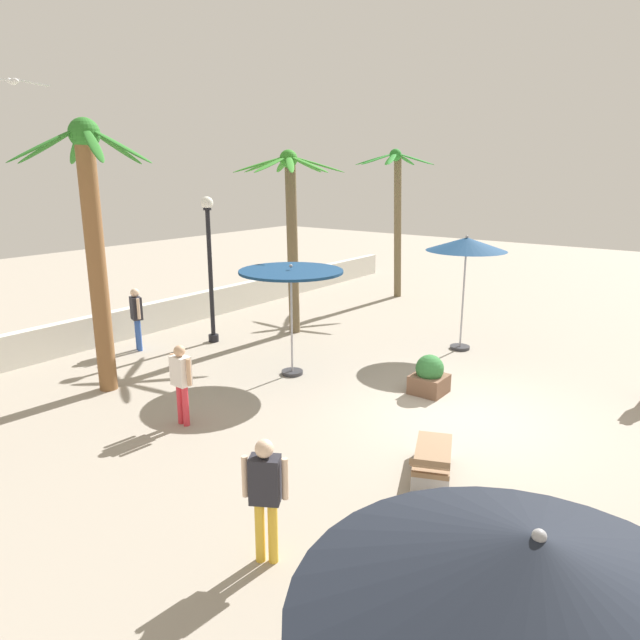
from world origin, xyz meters
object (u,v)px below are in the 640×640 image
(palm_tree_2, at_px, (291,218))
(planter, at_px, (429,376))
(patio_umbrella_2, at_px, (291,278))
(seagull_0, at_px, (13,81))
(lamp_post_1, at_px, (210,260))
(patio_umbrella_0, at_px, (466,246))
(palm_tree_0, at_px, (397,204))
(palm_tree_1, at_px, (93,230))
(guest_2, at_px, (137,313))
(guest_1, at_px, (265,490))
(lounge_chair_0, at_px, (432,458))
(patio_umbrella_1, at_px, (534,581))
(guest_3, at_px, (181,377))

(palm_tree_2, bearing_deg, planter, -109.26)
(patio_umbrella_2, bearing_deg, seagull_0, 139.53)
(patio_umbrella_2, relative_size, lamp_post_1, 0.65)
(patio_umbrella_0, height_order, patio_umbrella_2, patio_umbrella_0)
(palm_tree_0, relative_size, lamp_post_1, 1.35)
(palm_tree_1, bearing_deg, palm_tree_0, -1.91)
(patio_umbrella_0, height_order, palm_tree_1, palm_tree_1)
(patio_umbrella_0, height_order, guest_2, patio_umbrella_0)
(palm_tree_2, relative_size, planter, 6.09)
(guest_1, bearing_deg, planter, 8.10)
(patio_umbrella_0, xyz_separation_m, guest_1, (-9.49, -1.61, -1.78))
(patio_umbrella_2, distance_m, lounge_chair_0, 5.66)
(palm_tree_0, height_order, guest_1, palm_tree_0)
(patio_umbrella_0, height_order, patio_umbrella_1, patio_umbrella_0)
(patio_umbrella_0, height_order, lounge_chair_0, patio_umbrella_0)
(palm_tree_2, height_order, guest_2, palm_tree_2)
(palm_tree_0, xyz_separation_m, palm_tree_2, (-5.99, -0.00, -0.12))
(guest_3, distance_m, planter, 5.17)
(patio_umbrella_1, bearing_deg, seagull_0, 74.89)
(lamp_post_1, xyz_separation_m, seagull_0, (-4.69, -0.03, 3.97))
(lamp_post_1, relative_size, guest_3, 2.55)
(guest_3, bearing_deg, planter, -35.51)
(patio_umbrella_1, bearing_deg, lamp_post_1, 54.97)
(palm_tree_0, distance_m, palm_tree_2, 5.99)
(palm_tree_1, distance_m, lounge_chair_0, 8.02)
(patio_umbrella_0, height_order, guest_1, patio_umbrella_0)
(palm_tree_1, height_order, lamp_post_1, palm_tree_1)
(lamp_post_1, bearing_deg, seagull_0, -179.63)
(palm_tree_2, distance_m, seagull_0, 7.39)
(patio_umbrella_1, distance_m, patio_umbrella_2, 10.15)
(patio_umbrella_2, relative_size, guest_1, 1.60)
(patio_umbrella_1, bearing_deg, lounge_chair_0, 30.91)
(patio_umbrella_2, relative_size, guest_2, 1.55)
(palm_tree_1, bearing_deg, patio_umbrella_0, -34.23)
(lamp_post_1, bearing_deg, palm_tree_1, -168.19)
(patio_umbrella_1, height_order, palm_tree_0, palm_tree_0)
(lounge_chair_0, distance_m, guest_3, 4.77)
(guest_3, bearing_deg, palm_tree_0, 11.00)
(palm_tree_2, bearing_deg, guest_2, 149.36)
(palm_tree_1, bearing_deg, lounge_chair_0, -84.60)
(patio_umbrella_2, bearing_deg, guest_1, -143.17)
(palm_tree_0, height_order, seagull_0, seagull_0)
(guest_2, xyz_separation_m, seagull_0, (-2.97, -1.03, 5.24))
(palm_tree_2, bearing_deg, guest_3, -158.87)
(seagull_0, bearing_deg, planter, -53.34)
(patio_umbrella_1, xyz_separation_m, guest_1, (1.61, 3.47, -1.49))
(palm_tree_2, bearing_deg, palm_tree_1, 176.11)
(palm_tree_0, bearing_deg, lounge_chair_0, -147.87)
(patio_umbrella_0, height_order, seagull_0, seagull_0)
(lounge_chair_0, xyz_separation_m, guest_1, (-2.87, 0.79, 0.58))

